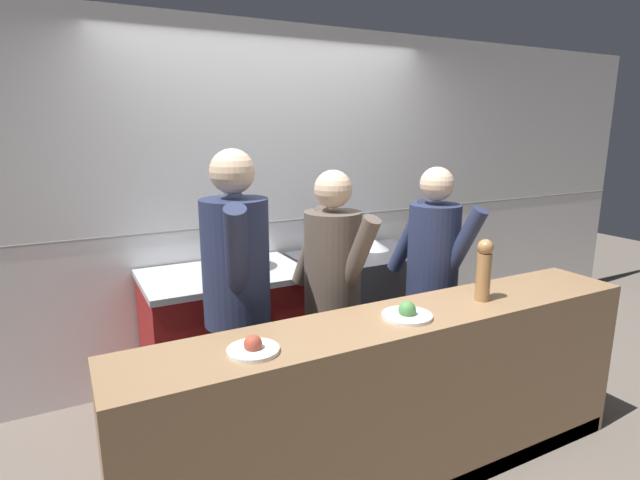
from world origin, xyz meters
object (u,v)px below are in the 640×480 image
(chef_sous, at_px, (332,293))
(pepper_mill, at_px, (484,269))
(stock_pot, at_px, (239,253))
(mixing_bowl_steel, at_px, (374,244))
(chef_head_cook, at_px, (237,295))
(oven_range, at_px, (227,336))
(plated_dish_main, at_px, (253,348))
(chef_line, at_px, (432,278))
(plated_dish_appetiser, at_px, (407,314))

(chef_sous, bearing_deg, pepper_mill, -57.80)
(stock_pot, xyz_separation_m, mixing_bowl_steel, (1.13, 0.03, -0.07))
(pepper_mill, bearing_deg, chef_head_cook, 152.46)
(oven_range, distance_m, pepper_mill, 1.77)
(plated_dish_main, xyz_separation_m, chef_line, (1.45, 0.59, -0.07))
(mixing_bowl_steel, xyz_separation_m, chef_line, (-0.08, -0.79, -0.05))
(chef_sous, bearing_deg, chef_line, -15.11)
(plated_dish_appetiser, xyz_separation_m, pepper_mill, (0.51, 0.01, 0.16))
(chef_head_cook, bearing_deg, mixing_bowl_steel, 45.05)
(mixing_bowl_steel, height_order, plated_dish_main, plated_dish_main)
(mixing_bowl_steel, bearing_deg, plated_dish_main, -137.99)
(mixing_bowl_steel, height_order, chef_head_cook, chef_head_cook)
(oven_range, distance_m, plated_dish_appetiser, 1.48)
(mixing_bowl_steel, xyz_separation_m, plated_dish_main, (-1.53, -1.37, 0.02))
(chef_sous, bearing_deg, plated_dish_main, -152.77)
(stock_pot, relative_size, mixing_bowl_steel, 1.53)
(mixing_bowl_steel, relative_size, chef_head_cook, 0.13)
(stock_pot, bearing_deg, mixing_bowl_steel, 1.64)
(oven_range, xyz_separation_m, chef_line, (1.18, -0.71, 0.44))
(oven_range, height_order, stock_pot, stock_pot)
(pepper_mill, xyz_separation_m, chef_sous, (-0.60, 0.59, -0.22))
(plated_dish_main, relative_size, plated_dish_appetiser, 0.89)
(oven_range, xyz_separation_m, pepper_mill, (1.05, -1.27, 0.67))
(stock_pot, height_order, plated_dish_main, stock_pot)
(plated_dish_appetiser, relative_size, chef_head_cook, 0.14)
(oven_range, distance_m, stock_pot, 0.58)
(plated_dish_main, bearing_deg, oven_range, 78.20)
(plated_dish_main, height_order, plated_dish_appetiser, plated_dish_appetiser)
(chef_line, bearing_deg, plated_dish_main, -175.46)
(stock_pot, distance_m, pepper_mill, 1.61)
(pepper_mill, bearing_deg, plated_dish_main, -178.87)
(plated_dish_main, distance_m, pepper_mill, 1.33)
(pepper_mill, distance_m, chef_head_cook, 1.33)
(plated_dish_main, relative_size, chef_line, 0.14)
(plated_dish_appetiser, bearing_deg, oven_range, 112.61)
(plated_dish_main, distance_m, plated_dish_appetiser, 0.80)
(chef_head_cook, bearing_deg, plated_dish_main, -85.85)
(oven_range, xyz_separation_m, plated_dish_main, (-0.27, -1.29, 0.51))
(plated_dish_main, relative_size, chef_sous, 0.13)
(stock_pot, height_order, pepper_mill, pepper_mill)
(oven_range, relative_size, stock_pot, 3.03)
(mixing_bowl_steel, bearing_deg, plated_dish_appetiser, -117.92)
(plated_dish_main, height_order, chef_head_cook, chef_head_cook)
(stock_pot, relative_size, plated_dish_appetiser, 1.42)
(stock_pot, xyz_separation_m, chef_line, (1.06, -0.75, -0.12))
(pepper_mill, height_order, chef_line, chef_line)
(stock_pot, relative_size, pepper_mill, 1.04)
(stock_pot, bearing_deg, plated_dish_main, -106.33)
(plated_dish_main, bearing_deg, mixing_bowl_steel, 42.01)
(mixing_bowl_steel, bearing_deg, stock_pot, -178.36)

